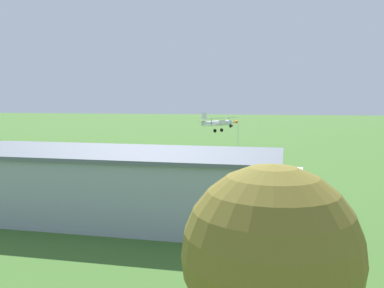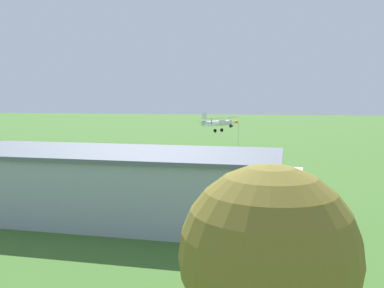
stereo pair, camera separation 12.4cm
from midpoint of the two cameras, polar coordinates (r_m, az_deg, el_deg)
name	(u,v)px [view 1 (the left image)]	position (r m, az deg, el deg)	size (l,w,h in m)	color
ground_plane	(179,159)	(79.98, -1.77, -1.98)	(400.00, 400.00, 0.00)	#3D6628
hangar	(113,184)	(41.60, -10.72, -5.33)	(32.44, 13.01, 6.53)	#99A3AD
biplane	(217,123)	(76.06, 3.39, 2.88)	(7.31, 7.67, 3.50)	silver
car_white	(32,176)	(61.91, -20.77, -4.09)	(2.43, 4.12, 1.58)	white
truck_delivery_white	(276,178)	(53.79, 11.19, -4.50)	(6.81, 2.97, 2.88)	silver
person_by_parked_cars	(103,174)	(60.82, -11.98, -3.93)	(0.42, 0.42, 1.78)	orange
person_walking_on_apron	(241,177)	(57.46, 6.52, -4.50)	(0.52, 0.52, 1.66)	#3F3F47
person_crossing_taxiway	(83,177)	(59.52, -14.45, -4.33)	(0.45, 0.45, 1.57)	#B23333
tree_by_windsock	(271,254)	(16.21, 10.38, -14.38)	(6.62, 6.62, 9.24)	brown
windsock	(235,125)	(83.26, 5.78, 2.58)	(1.44, 1.34, 7.02)	silver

